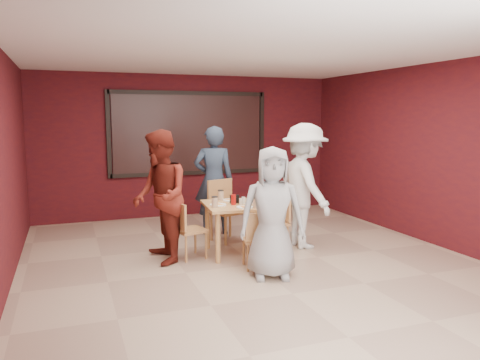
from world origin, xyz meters
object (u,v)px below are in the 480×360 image
object	(u,v)px
diner_right	(304,186)
chair_right	(279,219)
diner_left	(160,197)
dining_table	(237,210)
chair_front	(258,237)
chair_left	(186,227)
diner_back	(214,180)
chair_back	(225,206)
diner_front	(272,213)

from	to	relation	value
diner_right	chair_right	bearing A→B (deg)	83.08
diner_left	dining_table	bearing A→B (deg)	89.52
diner_left	chair_front	bearing A→B (deg)	55.40
chair_left	diner_left	size ratio (longest dim) A/B	0.44
diner_back	diner_right	xyz separation A→B (m)	(1.04, -1.27, 0.03)
chair_left	chair_right	bearing A→B (deg)	0.85
dining_table	chair_right	world-z (taller)	dining_table
chair_back	diner_right	xyz separation A→B (m)	(1.01, -0.79, 0.39)
chair_front	diner_right	bearing A→B (deg)	35.04
chair_right	diner_left	size ratio (longest dim) A/B	0.44
chair_front	diner_left	bearing A→B (deg)	146.73
chair_back	diner_right	size ratio (longest dim) A/B	0.52
chair_right	diner_front	size ratio (longest dim) A/B	0.49
chair_right	chair_back	bearing A→B (deg)	128.66
dining_table	diner_right	size ratio (longest dim) A/B	0.54
dining_table	chair_left	size ratio (longest dim) A/B	1.26
chair_right	diner_left	bearing A→B (deg)	-178.45
diner_left	diner_right	xyz separation A→B (m)	(2.19, 0.01, 0.03)
chair_right	diner_right	xyz separation A→B (m)	(0.40, -0.04, 0.49)
chair_right	diner_back	bearing A→B (deg)	117.41
chair_front	chair_left	bearing A→B (deg)	134.99
diner_front	diner_back	xyz separation A→B (m)	(-0.02, 2.35, 0.10)
chair_left	diner_right	world-z (taller)	diner_right
chair_left	diner_back	distance (m)	1.55
chair_right	diner_front	distance (m)	1.33
chair_front	chair_left	distance (m)	1.08
chair_right	diner_left	distance (m)	1.85
diner_front	diner_right	world-z (taller)	diner_right
diner_back	chair_right	bearing A→B (deg)	133.69
diner_left	chair_right	bearing A→B (deg)	90.22
diner_front	diner_left	world-z (taller)	diner_left
chair_right	diner_back	distance (m)	1.46
diner_back	diner_left	world-z (taller)	diner_back
chair_right	chair_front	bearing A→B (deg)	-130.13
diner_back	diner_right	distance (m)	1.64
chair_front	chair_back	xyz separation A→B (m)	(0.06, 1.54, 0.12)
dining_table	diner_back	distance (m)	1.29
chair_left	diner_right	xyz separation A→B (m)	(1.83, -0.02, 0.49)
chair_front	diner_left	distance (m)	1.43
chair_front	diner_back	size ratio (longest dim) A/B	0.42
chair_front	diner_left	xyz separation A→B (m)	(-1.13, 0.74, 0.47)
dining_table	diner_left	distance (m)	1.15
chair_back	dining_table	bearing A→B (deg)	-95.01
diner_right	diner_front	bearing A→B (deg)	135.27
chair_left	diner_left	distance (m)	0.58
diner_left	diner_right	bearing A→B (deg)	88.93
diner_left	diner_right	world-z (taller)	diner_right
diner_right	dining_table	bearing A→B (deg)	88.17
chair_front	chair_right	bearing A→B (deg)	49.87
chair_left	chair_front	bearing A→B (deg)	-45.01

